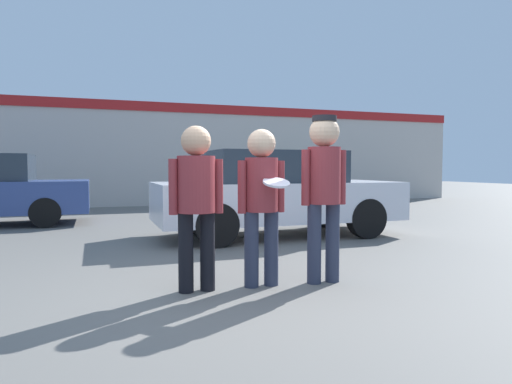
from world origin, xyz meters
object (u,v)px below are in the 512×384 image
at_px(person_middle_with_frisbee, 262,194).
at_px(shrub, 286,186).
at_px(person_right, 324,182).
at_px(person_left, 196,193).
at_px(parked_car_near, 276,193).

distance_m(person_middle_with_frisbee, shrub, 10.74).
height_order(person_middle_with_frisbee, shrub, person_middle_with_frisbee).
bearing_deg(person_right, person_left, 175.11).
relative_size(person_left, person_right, 0.92).
height_order(person_left, person_middle_with_frisbee, person_left).
height_order(person_middle_with_frisbee, person_right, person_right).
bearing_deg(shrub, parked_car_near, -114.94).
bearing_deg(person_middle_with_frisbee, person_right, -7.07).
xyz_separation_m(parked_car_near, shrub, (3.04, 6.54, -0.16)).
bearing_deg(parked_car_near, person_left, -124.21).
xyz_separation_m(person_left, person_right, (1.36, -0.12, 0.10)).
xyz_separation_m(person_right, shrub, (3.84, 9.83, -0.47)).
distance_m(person_middle_with_frisbee, person_right, 0.69).
xyz_separation_m(person_middle_with_frisbee, shrub, (4.51, 9.74, -0.35)).
height_order(person_left, shrub, person_left).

